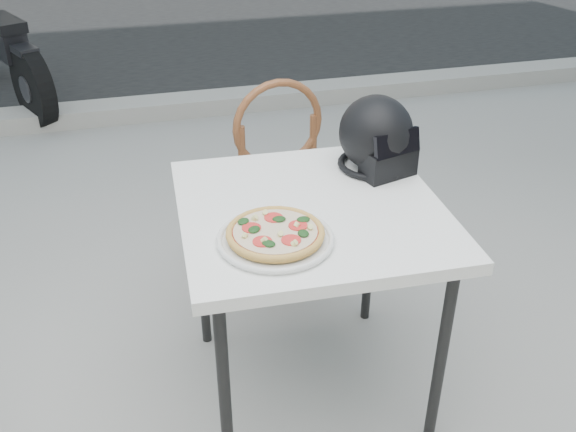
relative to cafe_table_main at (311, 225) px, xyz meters
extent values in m
cube|color=gray|center=(-0.37, 2.85, -0.64)|extent=(30.00, 0.25, 0.12)
cube|color=white|center=(0.00, 0.00, 0.05)|extent=(0.84, 0.84, 0.04)
cylinder|color=black|center=(-0.35, -0.32, -0.34)|extent=(0.04, 0.04, 0.73)
cylinder|color=black|center=(0.32, -0.35, -0.34)|extent=(0.04, 0.04, 0.73)
cylinder|color=black|center=(-0.32, 0.35, -0.34)|extent=(0.04, 0.04, 0.73)
cylinder|color=black|center=(0.35, 0.32, -0.34)|extent=(0.04, 0.04, 0.73)
cylinder|color=silver|center=(-0.16, -0.17, 0.08)|extent=(0.40, 0.40, 0.01)
torus|color=silver|center=(-0.16, -0.17, 0.08)|extent=(0.42, 0.42, 0.02)
cylinder|color=gold|center=(-0.16, -0.17, 0.10)|extent=(0.29, 0.29, 0.01)
torus|color=gold|center=(-0.16, -0.17, 0.10)|extent=(0.30, 0.30, 0.02)
cylinder|color=#A81E12|center=(-0.16, -0.17, 0.10)|extent=(0.26, 0.26, 0.00)
cylinder|color=beige|center=(-0.16, -0.17, 0.11)|extent=(0.26, 0.26, 0.00)
cylinder|color=red|center=(-0.09, -0.17, 0.11)|extent=(0.06, 0.06, 0.00)
cylinder|color=red|center=(-0.14, -0.10, 0.11)|extent=(0.06, 0.06, 0.00)
cylinder|color=red|center=(-0.22, -0.14, 0.11)|extent=(0.06, 0.06, 0.00)
cylinder|color=red|center=(-0.20, -0.22, 0.11)|extent=(0.06, 0.06, 0.00)
cylinder|color=red|center=(-0.13, -0.23, 0.11)|extent=(0.06, 0.06, 0.00)
ellipsoid|color=#163B15|center=(-0.13, -0.12, 0.11)|extent=(0.04, 0.03, 0.01)
ellipsoid|color=#163B15|center=(-0.21, -0.16, 0.11)|extent=(0.05, 0.05, 0.01)
ellipsoid|color=#163B15|center=(-0.09, -0.21, 0.11)|extent=(0.03, 0.04, 0.01)
ellipsoid|color=#163B15|center=(-0.19, -0.24, 0.11)|extent=(0.05, 0.05, 0.01)
ellipsoid|color=#163B15|center=(-0.07, -0.14, 0.11)|extent=(0.04, 0.03, 0.01)
ellipsoid|color=#163B15|center=(-0.23, -0.11, 0.11)|extent=(0.05, 0.05, 0.01)
cylinder|color=#EAEB8F|center=(-0.15, -0.20, 0.12)|extent=(0.02, 0.02, 0.02)
cylinder|color=#EAEB8F|center=(-0.20, -0.10, 0.12)|extent=(0.03, 0.02, 0.02)
cylinder|color=#EAEB8F|center=(-0.09, -0.17, 0.12)|extent=(0.03, 0.02, 0.02)
cylinder|color=#EAEB8F|center=(-0.16, -0.08, 0.12)|extent=(0.02, 0.02, 0.02)
cylinder|color=#EAEB8F|center=(-0.12, -0.26, 0.12)|extent=(0.03, 0.02, 0.02)
cylinder|color=#EAEB8F|center=(-0.25, -0.18, 0.12)|extent=(0.03, 0.02, 0.02)
cylinder|color=#EAEB8F|center=(-0.06, -0.19, 0.12)|extent=(0.02, 0.02, 0.02)
cylinder|color=#EAEB8F|center=(-0.20, -0.22, 0.12)|extent=(0.03, 0.02, 0.02)
ellipsoid|color=black|center=(0.29, 0.21, 0.20)|extent=(0.31, 0.32, 0.26)
cube|color=black|center=(0.31, 0.13, 0.12)|extent=(0.20, 0.14, 0.10)
torus|color=black|center=(0.29, 0.21, 0.08)|extent=(0.31, 0.31, 0.02)
cube|color=black|center=(0.32, 0.10, 0.20)|extent=(0.18, 0.08, 0.08)
cube|color=brown|center=(0.02, 0.74, -0.28)|extent=(0.42, 0.42, 0.03)
cylinder|color=brown|center=(0.15, 0.91, -0.50)|extent=(0.03, 0.03, 0.41)
cylinder|color=brown|center=(-0.15, 0.87, -0.50)|extent=(0.03, 0.03, 0.41)
cylinder|color=brown|center=(0.19, 0.61, -0.50)|extent=(0.03, 0.03, 0.41)
cylinder|color=brown|center=(-0.11, 0.58, -0.50)|extent=(0.03, 0.03, 0.41)
cylinder|color=brown|center=(0.19, 0.61, -0.08)|extent=(0.03, 0.03, 0.40)
cylinder|color=brown|center=(-0.11, 0.57, -0.08)|extent=(0.03, 0.03, 0.40)
torus|color=brown|center=(0.04, 0.59, 0.10)|extent=(0.37, 0.08, 0.37)
cylinder|color=black|center=(-1.12, 2.87, -0.43)|extent=(0.33, 0.55, 0.55)
cylinder|color=slate|center=(-1.12, 2.87, -0.43)|extent=(0.19, 0.22, 0.18)
cube|color=black|center=(-1.27, 3.20, -0.06)|extent=(0.36, 0.49, 0.07)
cube|color=black|center=(-1.13, 2.89, -0.17)|extent=(0.20, 0.24, 0.05)
camera|label=1|loc=(-0.51, -1.65, 1.06)|focal=40.00mm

